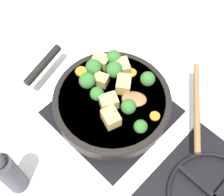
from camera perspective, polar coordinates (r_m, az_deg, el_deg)
name	(u,v)px	position (r m, az deg, el deg)	size (l,w,h in m)	color
ground_plane	(112,112)	(0.93, 0.00, -2.63)	(2.40, 2.40, 0.00)	white
front_burner_grate	(112,110)	(0.92, 0.00, -2.28)	(0.31, 0.31, 0.03)	black
skillet_pan	(111,102)	(0.88, -0.11, -0.79)	(0.33, 0.43, 0.06)	black
wooden_spoon	(172,103)	(0.85, 10.83, -0.89)	(0.25, 0.26, 0.02)	brown
tofu_cube_center_large	(124,85)	(0.85, 2.29, 2.41)	(0.05, 0.04, 0.04)	tan
tofu_cube_near_handle	(122,67)	(0.89, 1.93, 5.72)	(0.05, 0.04, 0.04)	tan
tofu_cube_east_chunk	(101,61)	(0.90, -2.04, 6.79)	(0.04, 0.04, 0.04)	tan
tofu_cube_west_chunk	(109,102)	(0.83, -0.59, -0.72)	(0.05, 0.04, 0.04)	tan
tofu_cube_back_piece	(101,80)	(0.87, -2.03, 3.34)	(0.04, 0.03, 0.03)	tan
tofu_cube_front_piece	(111,118)	(0.80, -0.20, -3.63)	(0.05, 0.04, 0.04)	tan
broccoli_floret_near_spoon	(87,81)	(0.85, -4.53, 3.20)	(0.05, 0.05, 0.05)	#709956
broccoli_floret_center_top	(97,94)	(0.83, -2.76, 0.78)	(0.04, 0.04, 0.05)	#709956
broccoli_floret_east_rim	(141,127)	(0.79, 5.24, -5.22)	(0.04, 0.04, 0.04)	#709956
broccoli_floret_west_rim	(148,79)	(0.86, 6.54, 3.48)	(0.04, 0.04, 0.05)	#709956
broccoli_floret_north_edge	(94,67)	(0.88, -3.37, 5.66)	(0.05, 0.05, 0.05)	#709956
broccoli_floret_south_cluster	(114,57)	(0.90, 0.30, 7.44)	(0.04, 0.04, 0.05)	#709956
broccoli_floret_mid_floret	(128,108)	(0.81, 2.85, -1.75)	(0.04, 0.04, 0.05)	#709956
broccoli_floret_small_inner	(114,70)	(0.87, 0.45, 5.19)	(0.05, 0.05, 0.05)	#709956
carrot_slice_orange_thin	(132,73)	(0.90, 3.61, 4.63)	(0.03, 0.03, 0.01)	orange
carrot_slice_near_center	(81,71)	(0.90, -5.64, 4.89)	(0.03, 0.03, 0.01)	orange
carrot_slice_edge_slice	(155,116)	(0.83, 7.84, -3.31)	(0.03, 0.03, 0.01)	orange
pepper_mill	(10,174)	(0.80, -18.22, -13.01)	(0.05, 0.05, 0.20)	#333338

